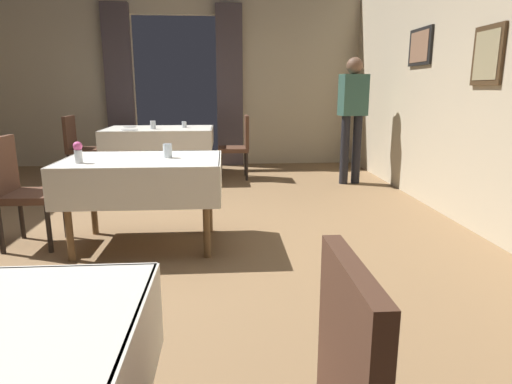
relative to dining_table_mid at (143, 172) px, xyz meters
name	(u,v)px	position (x,y,z in m)	size (l,w,h in m)	color
ground	(131,245)	(-0.14, 0.00, -0.64)	(10.08, 10.08, 0.00)	olive
wall_right	(509,65)	(3.05, 0.00, 0.86)	(0.16, 8.40, 3.00)	beige
wall_back	(175,76)	(-0.14, 4.18, 0.88)	(6.40, 0.27, 3.00)	beige
dining_table_mid	(143,172)	(0.00, 0.00, 0.00)	(1.29, 0.89, 0.75)	brown
dining_table_far	(159,134)	(-0.27, 2.90, 0.02)	(1.55, 1.02, 0.75)	brown
chair_mid_left	(20,187)	(-1.03, 0.06, -0.12)	(0.44, 0.44, 0.93)	black
chair_far_right	(239,144)	(0.88, 2.86, -0.12)	(0.44, 0.44, 0.93)	black
chair_far_left	(79,145)	(-1.43, 2.89, -0.12)	(0.44, 0.44, 0.93)	black
flower_vase_mid	(78,152)	(-0.45, -0.20, 0.20)	(0.07, 0.07, 0.17)	silver
glass_mid_b	(168,151)	(0.21, 0.02, 0.17)	(0.07, 0.07, 0.12)	silver
plate_far_a	(130,127)	(-0.74, 3.10, 0.12)	(0.19, 0.19, 0.01)	white
glass_far_b	(184,124)	(0.08, 2.96, 0.16)	(0.07, 0.07, 0.09)	silver
plate_far_c	(129,130)	(-0.63, 2.58, 0.12)	(0.22, 0.22, 0.01)	white
glass_far_d	(153,125)	(-0.34, 2.74, 0.17)	(0.08, 0.08, 0.12)	silver
person_waiter_by_doorway	(353,110)	(2.43, 2.37, 0.38)	(0.39, 0.27, 1.72)	black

